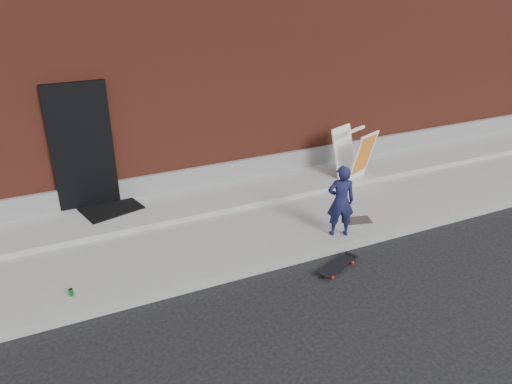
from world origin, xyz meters
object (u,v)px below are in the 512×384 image
skateboard (338,265)px  soda_can (71,292)px  child (341,201)px  pizza_sign (354,153)px

skateboard → soda_can: (-3.83, 0.81, 0.13)m
child → soda_can: (-4.28, 0.11, -0.57)m
child → skateboard: child is taller
skateboard → pizza_sign: pizza_sign is taller
skateboard → soda_can: soda_can is taller
pizza_sign → skateboard: bearing=-128.3°
pizza_sign → soda_can: 6.02m
skateboard → soda_can: bearing=168.1°
soda_can → skateboard: bearing=-11.9°
pizza_sign → soda_can: pizza_sign is taller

